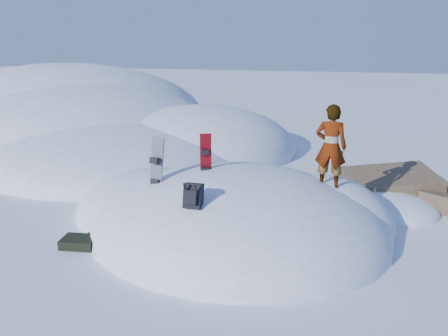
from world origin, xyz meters
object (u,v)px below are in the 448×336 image
(snowboard_red, at_px, (206,163))
(snowboard_dark, at_px, (156,173))
(backpack, at_px, (193,196))
(person, at_px, (331,147))

(snowboard_red, distance_m, snowboard_dark, 1.16)
(backpack, height_order, person, person)
(snowboard_dark, relative_size, person, 0.88)
(snowboard_red, bearing_deg, person, -14.35)
(person, bearing_deg, snowboard_red, 14.10)
(person, bearing_deg, snowboard_dark, 20.87)
(snowboard_red, xyz_separation_m, backpack, (0.30, -1.70, -0.19))
(snowboard_dark, xyz_separation_m, person, (3.71, 1.07, 0.61))
(snowboard_red, relative_size, snowboard_dark, 0.84)
(snowboard_dark, bearing_deg, backpack, -28.36)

